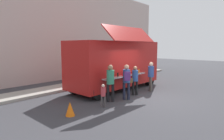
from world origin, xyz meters
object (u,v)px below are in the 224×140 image
(customer_mid_with_backpack, at_px, (127,78))
(child_near_queue, at_px, (103,94))
(customer_front_ordering, at_px, (135,78))
(trash_bin, at_px, (124,72))
(food_truck_main, at_px, (116,63))
(customer_rear_waiting, at_px, (110,80))
(customer_extra_browsing, at_px, (151,74))
(traffic_cone_orange, at_px, (70,109))

(customer_mid_with_backpack, height_order, child_near_queue, customer_mid_with_backpack)
(customer_front_ordering, distance_m, customer_mid_with_backpack, 1.02)
(trash_bin, distance_m, customer_mid_with_backpack, 6.88)
(food_truck_main, xyz_separation_m, customer_front_ordering, (-0.50, -1.74, -0.66))
(trash_bin, height_order, customer_rear_waiting, customer_rear_waiting)
(customer_mid_with_backpack, bearing_deg, customer_rear_waiting, 112.53)
(customer_extra_browsing, bearing_deg, customer_rear_waiting, 44.04)
(customer_mid_with_backpack, xyz_separation_m, customer_rear_waiting, (-0.81, 0.35, -0.01))
(traffic_cone_orange, distance_m, customer_rear_waiting, 2.53)
(customer_front_ordering, xyz_separation_m, customer_extra_browsing, (1.46, -0.16, 0.09))
(child_near_queue, bearing_deg, customer_rear_waiting, -10.97)
(customer_mid_with_backpack, bearing_deg, child_near_queue, 134.43)
(customer_extra_browsing, bearing_deg, food_truck_main, -13.47)
(customer_rear_waiting, bearing_deg, traffic_cone_orange, 139.92)
(customer_mid_with_backpack, bearing_deg, customer_extra_browsing, -43.21)
(food_truck_main, height_order, traffic_cone_orange, food_truck_main)
(food_truck_main, xyz_separation_m, trash_bin, (3.87, 2.32, -1.17))
(customer_rear_waiting, height_order, customer_extra_browsing, customer_rear_waiting)
(trash_bin, bearing_deg, food_truck_main, -149.06)
(customer_extra_browsing, bearing_deg, trash_bin, -74.88)
(food_truck_main, height_order, customer_extra_browsing, food_truck_main)
(customer_mid_with_backpack, xyz_separation_m, child_near_queue, (-1.63, 0.05, -0.46))
(trash_bin, xyz_separation_m, customer_front_ordering, (-4.37, -4.07, 0.50))
(customer_mid_with_backpack, relative_size, child_near_queue, 1.71)
(child_near_queue, bearing_deg, customer_front_ordering, -28.41)
(trash_bin, bearing_deg, traffic_cone_orange, -155.29)
(customer_extra_browsing, relative_size, child_near_queue, 1.68)
(child_near_queue, bearing_deg, customer_extra_browsing, -31.61)
(traffic_cone_orange, height_order, customer_extra_browsing, customer_extra_browsing)
(customer_front_ordering, bearing_deg, customer_extra_browsing, -67.70)
(customer_front_ordering, distance_m, customer_extra_browsing, 1.47)
(trash_bin, distance_m, customer_rear_waiting, 7.33)
(customer_front_ordering, bearing_deg, customer_rear_waiting, 112.94)
(trash_bin, relative_size, customer_mid_with_backpack, 0.50)
(trash_bin, bearing_deg, child_near_queue, -149.05)
(customer_rear_waiting, distance_m, customer_extra_browsing, 3.28)
(customer_rear_waiting, bearing_deg, child_near_queue, 158.96)
(customer_mid_with_backpack, bearing_deg, trash_bin, -5.49)
(traffic_cone_orange, bearing_deg, trash_bin, 24.71)
(customer_front_ordering, bearing_deg, child_near_queue, 121.26)
(customer_mid_with_backpack, distance_m, customer_extra_browsing, 2.45)
(food_truck_main, height_order, child_near_queue, food_truck_main)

